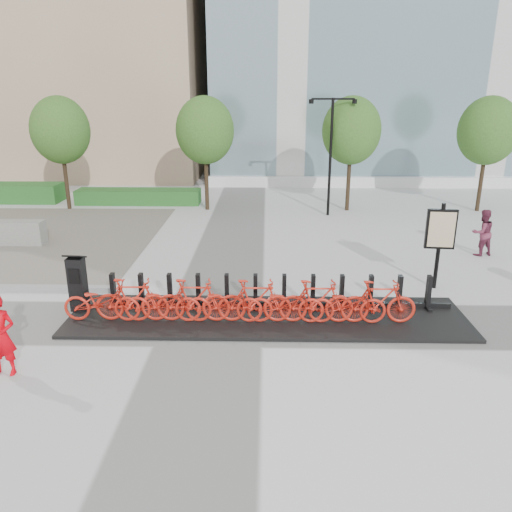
{
  "coord_description": "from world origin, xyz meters",
  "views": [
    {
      "loc": [
        1.26,
        -10.76,
        5.27
      ],
      "look_at": [
        1.0,
        1.5,
        1.2
      ],
      "focal_mm": 35.0,
      "sensor_mm": 36.0,
      "label": 1
    }
  ],
  "objects_px": {
    "map_sign": "(441,233)",
    "pedestrian": "(482,233)",
    "kiosk": "(78,283)",
    "worker_red": "(0,336)",
    "jersey_barrier": "(13,233)",
    "bike_0": "(102,302)"
  },
  "relations": [
    {
      "from": "bike_0",
      "to": "worker_red",
      "type": "xyz_separation_m",
      "value": [
        -1.22,
        -2.25,
        0.27
      ]
    },
    {
      "from": "kiosk",
      "to": "bike_0",
      "type": "bearing_deg",
      "value": -34.67
    },
    {
      "from": "kiosk",
      "to": "jersey_barrier",
      "type": "relative_size",
      "value": 0.67
    },
    {
      "from": "pedestrian",
      "to": "map_sign",
      "type": "xyz_separation_m",
      "value": [
        -2.47,
        -3.01,
        0.82
      ]
    },
    {
      "from": "worker_red",
      "to": "bike_0",
      "type": "bearing_deg",
      "value": 60.53
    },
    {
      "from": "map_sign",
      "to": "pedestrian",
      "type": "bearing_deg",
      "value": 56.2
    },
    {
      "from": "worker_red",
      "to": "map_sign",
      "type": "xyz_separation_m",
      "value": [
        9.81,
        4.69,
        0.78
      ]
    },
    {
      "from": "pedestrian",
      "to": "map_sign",
      "type": "height_order",
      "value": "map_sign"
    },
    {
      "from": "map_sign",
      "to": "worker_red",
      "type": "bearing_deg",
      "value": -148.9
    },
    {
      "from": "map_sign",
      "to": "bike_0",
      "type": "bearing_deg",
      "value": -158.61
    },
    {
      "from": "pedestrian",
      "to": "jersey_barrier",
      "type": "xyz_separation_m",
      "value": [
        -16.31,
        0.9,
        -0.36
      ]
    },
    {
      "from": "bike_0",
      "to": "worker_red",
      "type": "height_order",
      "value": "worker_red"
    },
    {
      "from": "jersey_barrier",
      "to": "map_sign",
      "type": "relative_size",
      "value": 0.92
    },
    {
      "from": "kiosk",
      "to": "worker_red",
      "type": "relative_size",
      "value": 0.9
    },
    {
      "from": "pedestrian",
      "to": "kiosk",
      "type": "bearing_deg",
      "value": 7.94
    },
    {
      "from": "kiosk",
      "to": "worker_red",
      "type": "xyz_separation_m",
      "value": [
        -0.46,
        -2.84,
        0.03
      ]
    },
    {
      "from": "bike_0",
      "to": "pedestrian",
      "type": "height_order",
      "value": "pedestrian"
    },
    {
      "from": "bike_0",
      "to": "pedestrian",
      "type": "bearing_deg",
      "value": -63.8
    },
    {
      "from": "bike_0",
      "to": "jersey_barrier",
      "type": "distance_m",
      "value": 8.23
    },
    {
      "from": "bike_0",
      "to": "kiosk",
      "type": "distance_m",
      "value": 0.99
    },
    {
      "from": "kiosk",
      "to": "jersey_barrier",
      "type": "distance_m",
      "value": 7.3
    },
    {
      "from": "bike_0",
      "to": "map_sign",
      "type": "xyz_separation_m",
      "value": [
        8.6,
        2.44,
        1.05
      ]
    }
  ]
}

